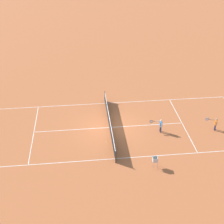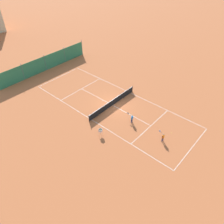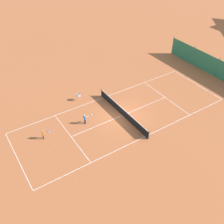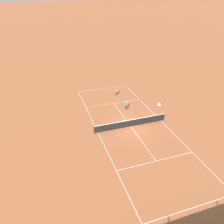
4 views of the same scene
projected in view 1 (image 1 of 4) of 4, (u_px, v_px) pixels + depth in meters
The scene contains 9 objects.
ground_plane at pixel (110, 127), 26.79m from camera, with size 600.00×600.00×0.00m, color #B25B33.
court_line_markings at pixel (110, 127), 26.78m from camera, with size 8.25×23.85×0.01m.
tennis_net at pixel (109, 123), 26.52m from camera, with size 9.18×0.08×1.06m.
player_near_baseline at pixel (160, 125), 25.88m from camera, with size 0.42×1.01×1.22m.
player_far_service at pixel (215, 123), 26.14m from camera, with size 0.59×0.92×1.14m.
tennis_ball_near_corner at pixel (208, 117), 28.07m from camera, with size 0.07×0.07×0.07m, color #CCE033.
tennis_ball_service_box at pixel (107, 141), 25.08m from camera, with size 0.07×0.07×0.07m, color #CCE033.
tennis_ball_alley_right at pixel (189, 93), 31.84m from camera, with size 0.07×0.07×0.07m, color #CCE033.
ball_hopper at pixel (155, 160), 22.23m from camera, with size 0.36×0.36×0.89m.
Camera 1 is at (-21.84, 2.14, 15.42)m, focal length 50.00 mm.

